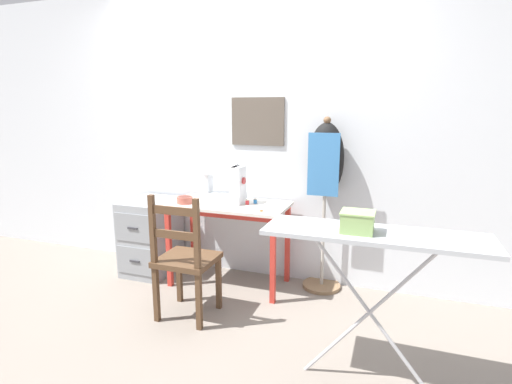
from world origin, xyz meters
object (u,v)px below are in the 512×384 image
object	(u,v)px
wooden_chair	(185,260)
storage_box	(357,222)
thread_spool_mid_table	(255,201)
dress_form	(325,171)
thread_spool_near_machine	(247,202)
ironing_board	(374,241)
sewing_machine	(227,185)
scissors	(265,211)
filing_cabinet	(151,236)
fabric_bowl	(185,200)

from	to	relation	value
wooden_chair	storage_box	size ratio (longest dim) A/B	5.46
thread_spool_mid_table	dress_form	bearing A→B (deg)	12.67
thread_spool_near_machine	ironing_board	bearing A→B (deg)	-41.68
wooden_chair	dress_form	distance (m)	1.30
sewing_machine	scissors	size ratio (longest dim) A/B	2.43
storage_box	thread_spool_mid_table	bearing A→B (deg)	131.97
thread_spool_mid_table	wooden_chair	world-z (taller)	wooden_chair
thread_spool_near_machine	storage_box	bearing A→B (deg)	-44.91
filing_cabinet	storage_box	bearing A→B (deg)	-26.79
fabric_bowl	thread_spool_mid_table	bearing A→B (deg)	18.13
fabric_bowl	storage_box	size ratio (longest dim) A/B	0.79
wooden_chair	sewing_machine	bearing A→B (deg)	85.89
thread_spool_near_machine	ironing_board	xyz separation A→B (m)	(1.06, -0.95, 0.09)
sewing_machine	storage_box	size ratio (longest dim) A/B	2.05
sewing_machine	storage_box	world-z (taller)	sewing_machine
wooden_chair	storage_box	bearing A→B (deg)	-15.65
dress_form	fabric_bowl	bearing A→B (deg)	-164.55
wooden_chair	filing_cabinet	world-z (taller)	wooden_chair
thread_spool_mid_table	ironing_board	bearing A→B (deg)	-44.72
thread_spool_mid_table	wooden_chair	xyz separation A→B (m)	(-0.29, -0.69, -0.30)
thread_spool_mid_table	ironing_board	xyz separation A→B (m)	(1.01, -1.00, 0.09)
scissors	storage_box	world-z (taller)	storage_box
thread_spool_mid_table	storage_box	size ratio (longest dim) A/B	0.24
thread_spool_near_machine	wooden_chair	bearing A→B (deg)	-110.52
scissors	thread_spool_near_machine	bearing A→B (deg)	143.61
sewing_machine	wooden_chair	xyz separation A→B (m)	(-0.05, -0.65, -0.43)
wooden_chair	storage_box	world-z (taller)	storage_box
sewing_machine	thread_spool_mid_table	world-z (taller)	sewing_machine
sewing_machine	scissors	bearing A→B (deg)	-23.72
dress_form	storage_box	size ratio (longest dim) A/B	8.46
fabric_bowl	dress_form	size ratio (longest dim) A/B	0.09
ironing_board	filing_cabinet	bearing A→B (deg)	154.82
thread_spool_mid_table	storage_box	bearing A→B (deg)	-48.03
filing_cabinet	sewing_machine	bearing A→B (deg)	1.27
thread_spool_mid_table	scissors	bearing A→B (deg)	-52.88
scissors	ironing_board	world-z (taller)	ironing_board
sewing_machine	fabric_bowl	distance (m)	0.37
wooden_chair	filing_cabinet	size ratio (longest dim) A/B	1.36
sewing_machine	storage_box	bearing A→B (deg)	-40.44
thread_spool_near_machine	storage_box	distance (m)	1.39
wooden_chair	dress_form	bearing A→B (deg)	43.96
thread_spool_near_machine	thread_spool_mid_table	distance (m)	0.08
sewing_machine	wooden_chair	size ratio (longest dim) A/B	0.38
thread_spool_mid_table	ironing_board	size ratio (longest dim) A/B	0.04
scissors	thread_spool_near_machine	xyz separation A→B (m)	(-0.21, 0.15, 0.02)
thread_spool_mid_table	filing_cabinet	bearing A→B (deg)	-177.07
sewing_machine	ironing_board	world-z (taller)	sewing_machine
fabric_bowl	thread_spool_mid_table	size ratio (longest dim) A/B	3.30
thread_spool_near_machine	filing_cabinet	bearing A→B (deg)	179.76
filing_cabinet	dress_form	xyz separation A→B (m)	(1.57, 0.18, 0.67)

